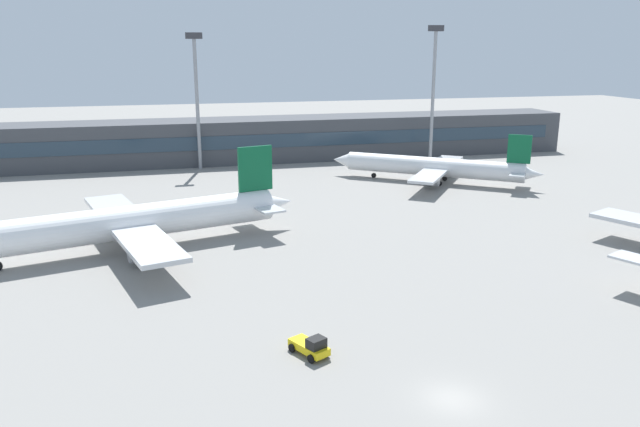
% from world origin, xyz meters
% --- Properties ---
extents(ground_plane, '(400.00, 400.00, 0.00)m').
position_xyz_m(ground_plane, '(0.00, 40.00, 0.00)').
color(ground_plane, gray).
extents(terminal_building, '(143.01, 12.13, 9.00)m').
position_xyz_m(terminal_building, '(0.00, 97.57, 4.50)').
color(terminal_building, '#3F4247').
rests_on(terminal_building, ground_plane).
extents(airplane_mid, '(45.48, 32.30, 11.44)m').
position_xyz_m(airplane_mid, '(-24.37, 39.48, 3.49)').
color(airplane_mid, white).
rests_on(airplane_mid, ground_plane).
extents(airplane_far, '(32.29, 26.21, 9.50)m').
position_xyz_m(airplane_far, '(28.36, 66.83, 2.90)').
color(airplane_far, silver).
rests_on(airplane_far, ground_plane).
extents(baggage_tug_yellow, '(3.01, 3.89, 1.75)m').
position_xyz_m(baggage_tug_yellow, '(-8.13, 8.66, 0.80)').
color(baggage_tug_yellow, yellow).
rests_on(baggage_tug_yellow, ground_plane).
extents(floodlight_tower_west, '(3.20, 0.80, 26.52)m').
position_xyz_m(floodlight_tower_west, '(-11.48, 90.36, 15.29)').
color(floodlight_tower_west, gray).
rests_on(floodlight_tower_west, ground_plane).
extents(floodlight_tower_east, '(3.20, 0.80, 28.12)m').
position_xyz_m(floodlight_tower_east, '(36.89, 86.47, 16.11)').
color(floodlight_tower_east, gray).
rests_on(floodlight_tower_east, ground_plane).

